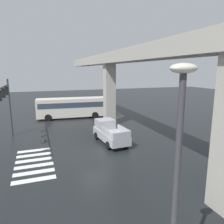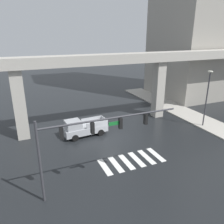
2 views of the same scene
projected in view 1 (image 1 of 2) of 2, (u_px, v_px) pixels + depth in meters
The scene contains 7 objects.
ground_plane at pixel (95, 155), 17.99m from camera, with size 120.00×120.00×0.00m, color black.
crosswalk_stripes at pixel (34, 163), 16.35m from camera, with size 6.05×2.80×0.01m.
elevated_overpass at pixel (144, 62), 17.95m from camera, with size 57.74×2.13×9.09m.
pickup_truck at pixel (109, 132), 21.00m from camera, with size 5.23×2.37×2.08m.
city_bus at pixel (74, 106), 31.72m from camera, with size 3.42×10.97×2.99m.
traffic_signal_mast at pixel (4, 97), 19.00m from camera, with size 10.89×0.32×6.20m.
street_lamp_near_corner at pixel (177, 173), 5.23m from camera, with size 0.44×0.70×7.24m.
Camera 1 is at (16.42, -4.40, 7.07)m, focal length 33.77 mm.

